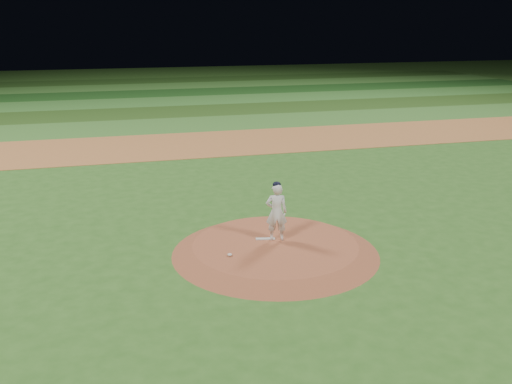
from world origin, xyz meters
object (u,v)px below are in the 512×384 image
object	(u,v)px
rosin_bag	(230,255)
pitcher_on_mound	(276,212)
pitchers_mound	(275,248)
pitching_rubber	(265,239)

from	to	relation	value
rosin_bag	pitcher_on_mound	xyz separation A→B (m)	(1.45, 0.75, 0.77)
pitchers_mound	pitching_rubber	size ratio (longest dim) A/B	10.48
pitching_rubber	pitcher_on_mound	distance (m)	0.85
pitchers_mound	rosin_bag	distance (m)	1.43
pitchers_mound	pitching_rubber	bearing A→B (deg)	112.59
pitchers_mound	pitching_rubber	world-z (taller)	pitching_rubber
pitchers_mound	rosin_bag	bearing A→B (deg)	-160.71
pitching_rubber	rosin_bag	world-z (taller)	rosin_bag
pitching_rubber	pitcher_on_mound	xyz separation A→B (m)	(0.27, -0.11, 0.79)
rosin_bag	pitcher_on_mound	distance (m)	1.81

